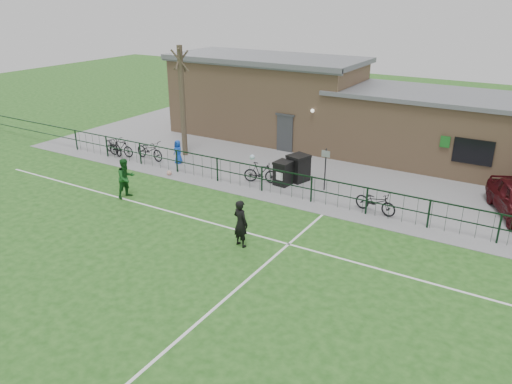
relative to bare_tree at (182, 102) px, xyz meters
The scene contains 20 objects.
ground 13.54m from the bare_tree, 52.70° to the right, with size 90.00×90.00×0.00m, color #1E4E17.
paving_strip 9.05m from the bare_tree, 20.56° to the left, with size 34.00×13.00×0.02m, color slate.
pitch_line_touch 8.96m from the bare_tree, 18.65° to the right, with size 28.00×0.10×0.01m, color white.
pitch_line_mid 10.73m from the bare_tree, 39.09° to the right, with size 28.00×0.10×0.01m, color white.
pitch_line_perp 14.81m from the bare_tree, 46.40° to the right, with size 0.10×16.00×0.01m, color white.
perimeter_fence 8.72m from the bare_tree, 17.35° to the right, with size 28.00×0.10×1.20m, color black.
bare_tree is the anchor object (origin of this frame).
wheelie_bin_left 7.73m from the bare_tree, ahead, with size 0.80×0.91×1.22m, color black.
wheelie_bin_right 7.49m from the bare_tree, 10.32° to the right, with size 0.71×0.80×1.07m, color black.
sign_post 9.19m from the bare_tree, ahead, with size 0.06×0.06×2.00m, color black.
bicycle_a 4.74m from the bare_tree, 150.54° to the right, with size 0.69×1.98×1.04m, color black.
bicycle_b 4.32m from the bare_tree, 144.14° to the right, with size 0.47×1.67×1.00m, color black.
bicycle_c 3.16m from the bare_tree, 123.34° to the right, with size 0.70×2.02×1.06m, color black.
bicycle_d 6.62m from the bare_tree, 15.15° to the right, with size 0.48×1.69×1.01m, color black.
bicycle_e 12.23m from the bare_tree, 10.40° to the right, with size 0.64×1.84×0.97m, color black.
spectator_child 2.78m from the bare_tree, 65.08° to the right, with size 0.62×0.40×1.26m, color blue.
goalkeeper_kick 11.48m from the bare_tree, 41.01° to the right, with size 2.05×3.76×2.29m.
outfield_player 6.78m from the bare_tree, 74.81° to the right, with size 0.87×0.68×1.80m, color #17521D.
ball_ground 4.44m from the bare_tree, 65.00° to the right, with size 0.24×0.24×0.24m, color silver.
clubhouse 9.34m from the bare_tree, 40.12° to the left, with size 24.25×5.40×4.96m.
Camera 1 is at (9.35, -10.48, 8.60)m, focal length 35.00 mm.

